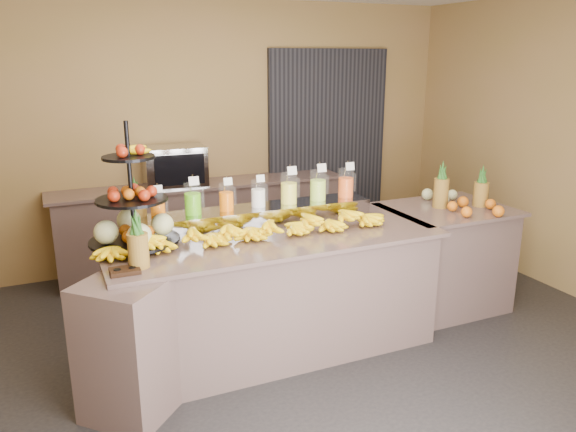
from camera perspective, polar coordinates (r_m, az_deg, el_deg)
ground at (r=4.32m, az=0.14°, el=-14.90°), size 6.00×6.00×0.00m
room_envelope at (r=4.52m, az=-1.79°, el=11.63°), size 6.04×5.02×2.82m
buffet_counter at (r=4.28m, az=-2.72°, el=-8.21°), size 2.75×1.25×0.93m
right_counter at (r=5.27m, az=15.46°, el=-4.04°), size 1.08×0.88×0.93m
back_ledge at (r=6.09m, az=-8.54°, el=-0.92°), size 3.10×0.55×0.93m
pitcher_tray at (r=4.41m, az=-3.00°, el=0.00°), size 1.85×0.30×0.15m
juice_pitcher_orange_a at (r=4.16m, az=-13.10°, el=0.98°), size 0.11×0.11×0.26m
juice_pitcher_green at (r=4.21m, az=-9.65°, el=1.55°), size 0.13×0.13×0.31m
juice_pitcher_orange_b at (r=4.29m, az=-6.28°, el=1.77°), size 0.11×0.12×0.27m
juice_pitcher_milk at (r=4.37m, az=-3.04°, el=2.12°), size 0.11×0.12×0.27m
juice_pitcher_lemon at (r=4.46m, az=0.08°, el=2.64°), size 0.13×0.14×0.32m
juice_pitcher_lime at (r=4.57m, az=3.06°, el=2.95°), size 0.13×0.14×0.32m
juice_pitcher_orange_c at (r=4.69m, az=5.90°, el=3.19°), size 0.13×0.13×0.31m
banana_heap at (r=4.09m, az=-3.83°, el=-1.23°), size 2.15×0.19×0.18m
fruit_stand at (r=4.02m, az=-14.89°, el=0.07°), size 0.67×0.67×0.88m
condiment_caddy at (r=3.61m, az=-16.24°, el=-5.37°), size 0.18×0.14×0.03m
pineapple_left_a at (r=3.63m, az=-15.00°, el=-2.97°), size 0.13×0.13×0.38m
pineapple_left_b at (r=4.29m, az=-15.16°, el=0.31°), size 0.15×0.15×0.45m
right_fruit_pile at (r=5.09m, az=17.73°, el=1.50°), size 0.49×0.47×0.26m
oven_warmer at (r=5.87m, az=-11.45°, el=5.00°), size 0.63×0.46×0.41m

